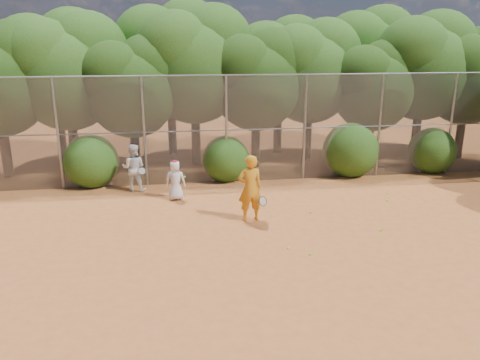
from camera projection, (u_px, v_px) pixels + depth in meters
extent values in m
plane|color=#AD5A27|center=(291.00, 245.00, 12.36)|extent=(80.00, 80.00, 0.00)
cylinder|color=gray|center=(58.00, 135.00, 16.51)|extent=(0.09, 0.09, 4.00)
cylinder|color=gray|center=(144.00, 132.00, 16.92)|extent=(0.09, 0.09, 4.00)
cylinder|color=gray|center=(226.00, 130.00, 17.34)|extent=(0.09, 0.09, 4.00)
cylinder|color=gray|center=(305.00, 128.00, 17.75)|extent=(0.09, 0.09, 4.00)
cylinder|color=gray|center=(380.00, 126.00, 18.17)|extent=(0.09, 0.09, 4.00)
cylinder|color=gray|center=(451.00, 124.00, 18.58)|extent=(0.09, 0.09, 4.00)
cylinder|color=gray|center=(253.00, 75.00, 16.90)|extent=(20.00, 0.05, 0.05)
cylinder|color=gray|center=(253.00, 129.00, 17.48)|extent=(20.00, 0.04, 0.04)
cube|color=slate|center=(253.00, 129.00, 17.48)|extent=(20.00, 0.02, 4.00)
cylinder|color=black|center=(5.00, 147.00, 18.29)|extent=(0.38, 0.38, 2.38)
sphere|color=black|center=(17.00, 60.00, 17.82)|extent=(3.05, 3.05, 3.05)
cylinder|color=black|center=(74.00, 141.00, 19.09)|extent=(0.38, 0.38, 2.52)
sphere|color=#234B12|center=(67.00, 79.00, 18.38)|extent=(4.03, 4.03, 4.03)
sphere|color=#234B12|center=(88.00, 52.00, 18.59)|extent=(3.23, 3.23, 3.23)
sphere|color=#234B12|center=(44.00, 58.00, 17.77)|extent=(3.02, 3.02, 3.02)
cylinder|color=black|center=(135.00, 147.00, 18.82)|extent=(0.36, 0.36, 2.17)
sphere|color=black|center=(132.00, 93.00, 18.22)|extent=(3.47, 3.47, 3.47)
sphere|color=black|center=(149.00, 70.00, 18.39)|extent=(2.78, 2.78, 2.78)
sphere|color=black|center=(114.00, 76.00, 17.69)|extent=(2.60, 2.60, 2.60)
cylinder|color=black|center=(196.00, 134.00, 20.05)|extent=(0.39, 0.39, 2.66)
sphere|color=#234B12|center=(194.00, 72.00, 19.30)|extent=(4.26, 4.26, 4.26)
sphere|color=#234B12|center=(213.00, 45.00, 19.52)|extent=(3.40, 3.40, 3.40)
sphere|color=#234B12|center=(175.00, 51.00, 18.65)|extent=(3.19, 3.19, 3.19)
cylinder|color=black|center=(256.00, 140.00, 19.88)|extent=(0.37, 0.37, 2.27)
sphere|color=black|center=(256.00, 87.00, 19.24)|extent=(3.64, 3.64, 3.64)
sphere|color=black|center=(272.00, 63.00, 19.43)|extent=(2.91, 2.91, 2.91)
sphere|color=black|center=(242.00, 69.00, 18.69)|extent=(2.73, 2.73, 2.73)
cylinder|color=black|center=(307.00, 133.00, 20.96)|extent=(0.38, 0.38, 2.45)
sphere|color=#234B12|center=(310.00, 78.00, 20.27)|extent=(3.92, 3.92, 3.92)
sphere|color=#234B12|center=(325.00, 54.00, 20.47)|extent=(3.14, 3.14, 3.14)
sphere|color=#234B12|center=(297.00, 60.00, 19.67)|extent=(2.94, 2.94, 2.94)
cylinder|color=black|center=(369.00, 139.00, 20.41)|extent=(0.36, 0.36, 2.10)
sphere|color=black|center=(373.00, 92.00, 19.82)|extent=(3.36, 3.36, 3.36)
sphere|color=black|center=(386.00, 71.00, 19.99)|extent=(2.69, 2.69, 2.69)
sphere|color=black|center=(363.00, 76.00, 19.30)|extent=(2.52, 2.52, 2.52)
cylinder|color=black|center=(416.00, 130.00, 21.25)|extent=(0.39, 0.39, 2.59)
sphere|color=#234B12|center=(422.00, 73.00, 20.52)|extent=(4.14, 4.14, 4.14)
sphere|color=#234B12|center=(438.00, 48.00, 20.73)|extent=(3.32, 3.32, 3.32)
sphere|color=#234B12|center=(413.00, 53.00, 19.89)|extent=(3.11, 3.11, 3.11)
cylinder|color=black|center=(460.00, 133.00, 21.28)|extent=(0.37, 0.37, 2.31)
sphere|color=black|center=(467.00, 82.00, 20.63)|extent=(3.70, 3.70, 3.70)
sphere|color=black|center=(480.00, 60.00, 20.82)|extent=(2.96, 2.96, 2.96)
sphere|color=black|center=(460.00, 66.00, 20.07)|extent=(2.77, 2.77, 2.77)
cylinder|color=black|center=(60.00, 130.00, 21.12)|extent=(0.39, 0.39, 2.62)
sphere|color=#234B12|center=(54.00, 72.00, 20.38)|extent=(4.20, 4.20, 4.20)
sphere|color=#234B12|center=(73.00, 47.00, 20.60)|extent=(3.36, 3.36, 3.36)
sphere|color=#234B12|center=(32.00, 52.00, 19.74)|extent=(3.15, 3.15, 3.15)
cylinder|color=black|center=(172.00, 125.00, 21.97)|extent=(0.40, 0.40, 2.80)
sphere|color=#234B12|center=(169.00, 65.00, 21.19)|extent=(4.48, 4.48, 4.48)
sphere|color=#234B12|center=(188.00, 39.00, 21.42)|extent=(3.58, 3.58, 3.58)
sphere|color=#234B12|center=(151.00, 44.00, 20.51)|extent=(3.36, 3.36, 3.36)
cylinder|color=black|center=(278.00, 126.00, 22.33)|extent=(0.38, 0.38, 2.52)
sphere|color=#234B12|center=(279.00, 73.00, 21.62)|extent=(4.03, 4.03, 4.03)
sphere|color=#234B12|center=(294.00, 51.00, 21.83)|extent=(3.23, 3.23, 3.23)
sphere|color=#234B12|center=(265.00, 56.00, 21.01)|extent=(3.02, 3.02, 3.02)
cylinder|color=black|center=(363.00, 120.00, 23.49)|extent=(0.40, 0.40, 2.73)
sphere|color=#234B12|center=(367.00, 65.00, 22.72)|extent=(4.37, 4.37, 4.37)
sphere|color=#234B12|center=(382.00, 42.00, 22.94)|extent=(3.49, 3.49, 3.49)
sphere|color=#234B12|center=(355.00, 47.00, 22.06)|extent=(3.28, 3.28, 3.28)
sphere|color=#234B12|center=(91.00, 159.00, 17.22)|extent=(2.00, 2.00, 2.00)
sphere|color=#234B12|center=(226.00, 157.00, 17.94)|extent=(1.80, 1.80, 1.80)
sphere|color=#234B12|center=(351.00, 148.00, 18.57)|extent=(2.20, 2.20, 2.20)
sphere|color=#234B12|center=(432.00, 149.00, 19.10)|extent=(1.90, 1.90, 1.90)
imported|color=orange|center=(250.00, 188.00, 13.79)|extent=(0.78, 0.56, 2.02)
torus|color=black|center=(263.00, 201.00, 13.75)|extent=(0.33, 0.27, 0.29)
cylinder|color=black|center=(258.00, 202.00, 13.92)|extent=(0.17, 0.25, 0.13)
imported|color=white|center=(175.00, 180.00, 15.71)|extent=(0.72, 0.52, 1.36)
ellipsoid|color=#A7171C|center=(175.00, 162.00, 15.53)|extent=(0.22, 0.22, 0.13)
sphere|color=#BAE629|center=(184.00, 177.00, 15.51)|extent=(0.07, 0.07, 0.07)
imported|color=white|center=(134.00, 168.00, 16.63)|extent=(0.92, 0.78, 1.70)
torus|color=black|center=(142.00, 171.00, 16.40)|extent=(0.33, 0.24, 0.26)
cylinder|color=black|center=(141.00, 173.00, 16.60)|extent=(0.07, 0.25, 0.19)
sphere|color=#BAE629|center=(310.00, 212.00, 14.61)|extent=(0.07, 0.07, 0.07)
sphere|color=#BAE629|center=(387.00, 200.00, 15.71)|extent=(0.07, 0.07, 0.07)
sphere|color=#BAE629|center=(380.00, 230.00, 13.22)|extent=(0.07, 0.07, 0.07)
sphere|color=#BAE629|center=(381.00, 229.00, 13.30)|extent=(0.07, 0.07, 0.07)
sphere|color=#BAE629|center=(288.00, 248.00, 12.11)|extent=(0.07, 0.07, 0.07)
sphere|color=#BAE629|center=(387.00, 193.00, 16.49)|extent=(0.07, 0.07, 0.07)
sphere|color=#BAE629|center=(310.00, 254.00, 11.76)|extent=(0.07, 0.07, 0.07)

